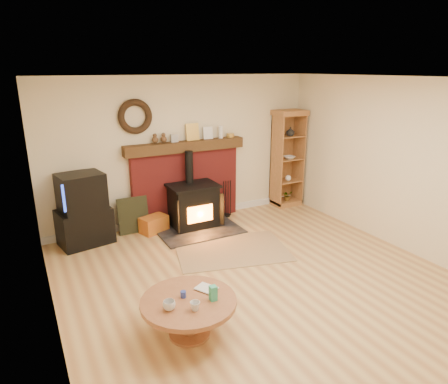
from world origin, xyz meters
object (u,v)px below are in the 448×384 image
wood_stove (194,207)px  coffee_table (189,306)px  tv_unit (83,211)px  curio_cabinet (287,159)px

wood_stove → coffee_table: bearing=-114.7°
tv_unit → curio_cabinet: size_ratio=0.60×
tv_unit → coffee_table: (0.56, -2.92, -0.21)m
wood_stove → curio_cabinet: 2.26m
tv_unit → coffee_table: size_ratio=1.16×
tv_unit → coffee_table: bearing=-79.1°
coffee_table → tv_unit: bearing=100.9°
wood_stove → tv_unit: (-1.81, 0.19, 0.17)m
curio_cabinet → coffee_table: 4.60m
tv_unit → curio_cabinet: 4.01m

